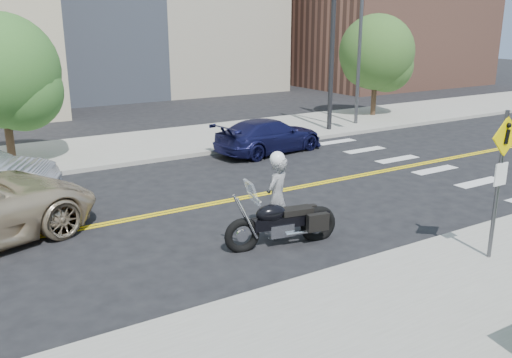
{
  "coord_description": "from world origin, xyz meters",
  "views": [
    {
      "loc": [
        -5.15,
        -12.45,
        4.76
      ],
      "look_at": [
        1.23,
        -2.08,
        1.2
      ],
      "focal_mm": 38.0,
      "sensor_mm": 36.0,
      "label": 1
    }
  ],
  "objects_px": {
    "parked_car_blue": "(269,136)",
    "motorcycle": "(282,212)",
    "pedestrian_sign": "(500,171)",
    "motorcyclist": "(277,195)"
  },
  "relations": [
    {
      "from": "pedestrian_sign",
      "to": "parked_car_blue",
      "type": "bearing_deg",
      "value": 82.04
    },
    {
      "from": "motorcycle",
      "to": "pedestrian_sign",
      "type": "bearing_deg",
      "value": -34.88
    },
    {
      "from": "pedestrian_sign",
      "to": "motorcycle",
      "type": "xyz_separation_m",
      "value": [
        -3.04,
        3.02,
        -1.19
      ]
    },
    {
      "from": "motorcycle",
      "to": "parked_car_blue",
      "type": "distance_m",
      "value": 8.75
    },
    {
      "from": "motorcycle",
      "to": "parked_car_blue",
      "type": "bearing_deg",
      "value": 68.8
    },
    {
      "from": "pedestrian_sign",
      "to": "parked_car_blue",
      "type": "distance_m",
      "value": 10.7
    },
    {
      "from": "motorcyclist",
      "to": "pedestrian_sign",
      "type": "bearing_deg",
      "value": 102.7
    },
    {
      "from": "parked_car_blue",
      "to": "motorcycle",
      "type": "bearing_deg",
      "value": 140.95
    },
    {
      "from": "pedestrian_sign",
      "to": "motorcycle",
      "type": "height_order",
      "value": "pedestrian_sign"
    },
    {
      "from": "pedestrian_sign",
      "to": "motorcycle",
      "type": "bearing_deg",
      "value": 135.27
    }
  ]
}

